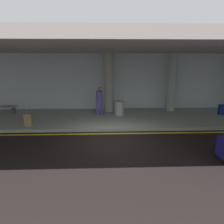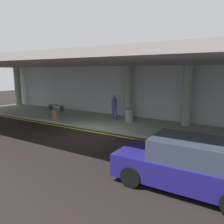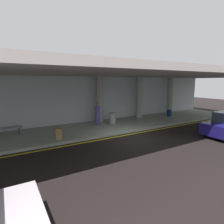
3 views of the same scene
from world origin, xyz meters
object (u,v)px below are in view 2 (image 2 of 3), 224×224
object	(u,v)px
support_column_far_left	(18,86)
suitcase_upright_secondary	(55,115)
car_navy	(186,164)
bench_metal	(56,106)
support_column_left_mid	(128,92)
support_column_center	(187,96)
trash_bin_steel	(129,115)
traveler_with_luggage	(114,106)

from	to	relation	value
support_column_far_left	suitcase_upright_secondary	xyz separation A→B (m)	(7.86, -2.89, -1.51)
car_navy	suitcase_upright_secondary	world-z (taller)	car_navy
support_column_far_left	bench_metal	distance (m)	5.64
support_column_left_mid	support_column_center	size ratio (longest dim) A/B	1.00
bench_metal	trash_bin_steel	distance (m)	7.19
bench_metal	traveler_with_luggage	bearing A→B (deg)	-4.00
support_column_left_mid	car_navy	xyz separation A→B (m)	(5.65, -7.26, -1.26)
car_navy	traveler_with_luggage	bearing A→B (deg)	133.78
support_column_left_mid	traveler_with_luggage	world-z (taller)	support_column_left_mid
car_navy	trash_bin_steel	world-z (taller)	car_navy
car_navy	bench_metal	xyz separation A→B (m)	(-12.22, 6.86, -0.21)
support_column_far_left	bench_metal	world-z (taller)	support_column_far_left
support_column_left_mid	support_column_center	distance (m)	4.00
support_column_far_left	car_navy	size ratio (longest dim) A/B	0.89
support_column_far_left	suitcase_upright_secondary	distance (m)	8.51
traveler_with_luggage	car_navy	bearing A→B (deg)	55.97
support_column_left_mid	trash_bin_steel	distance (m)	1.81
support_column_center	traveler_with_luggage	bearing A→B (deg)	-169.87
support_column_far_left	support_column_left_mid	world-z (taller)	same
bench_metal	support_column_far_left	bearing A→B (deg)	175.72
support_column_center	suitcase_upright_secondary	size ratio (longest dim) A/B	4.06
support_column_center	traveler_with_luggage	distance (m)	4.76
support_column_center	bench_metal	size ratio (longest dim) A/B	2.28
support_column_center	support_column_left_mid	bearing A→B (deg)	180.00
bench_metal	support_column_center	bearing A→B (deg)	2.20
support_column_far_left	support_column_left_mid	xyz separation A→B (m)	(12.00, 0.00, 0.00)
support_column_left_mid	support_column_center	xyz separation A→B (m)	(4.00, 0.00, 0.00)
trash_bin_steel	support_column_left_mid	bearing A→B (deg)	121.64
support_column_center	traveler_with_luggage	size ratio (longest dim) A/B	2.17
traveler_with_luggage	support_column_left_mid	bearing A→B (deg)	155.33
bench_metal	suitcase_upright_secondary	bearing A→B (deg)	-45.61
support_column_left_mid	bench_metal	bearing A→B (deg)	-176.46
car_navy	trash_bin_steel	xyz separation A→B (m)	(-5.05, 6.29, -0.14)
suitcase_upright_secondary	bench_metal	size ratio (longest dim) A/B	0.56
support_column_far_left	traveler_with_luggage	size ratio (longest dim) A/B	2.17
support_column_center	bench_metal	bearing A→B (deg)	-177.80
suitcase_upright_secondary	bench_metal	xyz separation A→B (m)	(-2.43, 2.48, 0.04)
traveler_with_luggage	suitcase_upright_secondary	distance (m)	4.14
support_column_left_mid	car_navy	distance (m)	9.29
support_column_far_left	car_navy	xyz separation A→B (m)	(17.65, -7.26, -1.26)
support_column_center	trash_bin_steel	distance (m)	3.80
bench_metal	car_navy	bearing A→B (deg)	-29.30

